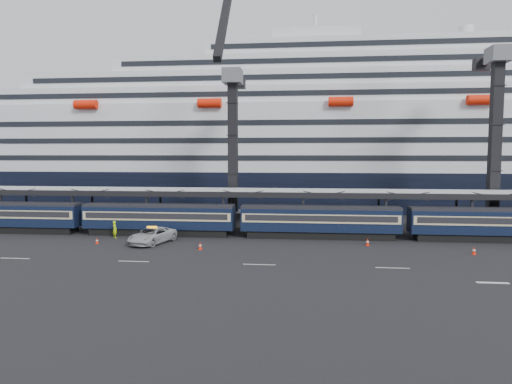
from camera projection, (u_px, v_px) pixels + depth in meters
The scene contains 13 objects.
ground at pixel (406, 258), 44.55m from camera, with size 260.00×260.00×0.00m, color black.
train at pixel (348, 221), 54.76m from camera, with size 133.05×3.00×4.05m.
canopy at pixel (382, 193), 57.99m from camera, with size 130.00×6.25×5.53m.
cruise_ship at pixel (350, 143), 89.21m from camera, with size 214.09×28.84×34.00m.
crane_dark_near at pixel (232, 141), 64.06m from camera, with size 4.50×17.75×35.08m.
crane_dark_mid at pixel (497, 129), 59.30m from camera, with size 4.50×18.24×39.64m.
pickup_truck at pixel (152, 236), 51.93m from camera, with size 3.01×6.52×1.81m, color #A3A5AA.
worker at pixel (115, 230), 55.30m from camera, with size 0.75×0.50×2.07m, color #B2E60C.
traffic_cone_a at pixel (97, 241), 51.84m from camera, with size 0.35×0.35×0.70m.
traffic_cone_b at pixel (200, 246), 48.65m from camera, with size 0.41×0.41×0.83m.
traffic_cone_c at pixel (147, 240), 52.06m from camera, with size 0.41×0.41×0.82m.
traffic_cone_d at pixel (368, 242), 50.73m from camera, with size 0.42×0.42×0.83m.
traffic_cone_e at pixel (474, 251), 46.27m from camera, with size 0.41×0.41×0.82m.
Camera 1 is at (-9.99, -45.14, 10.20)m, focal length 32.00 mm.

